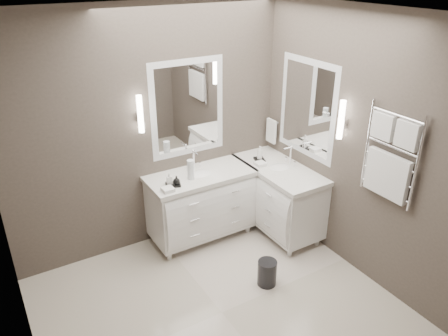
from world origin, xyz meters
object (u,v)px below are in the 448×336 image
vanity_right (278,194)px  waste_bin (267,273)px  vanity_back (201,201)px  towel_ladder (390,160)px

vanity_right → waste_bin: 1.11m
vanity_back → vanity_right: bearing=-20.4°
vanity_right → vanity_back: bearing=159.6°
vanity_back → vanity_right: 0.93m
towel_ladder → waste_bin: towel_ladder is taller
vanity_back → waste_bin: size_ratio=4.47×
vanity_back → waste_bin: vanity_back is taller
towel_ladder → waste_bin: 1.65m
vanity_back → vanity_right: same height
waste_bin → towel_ladder: bearing=-28.8°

